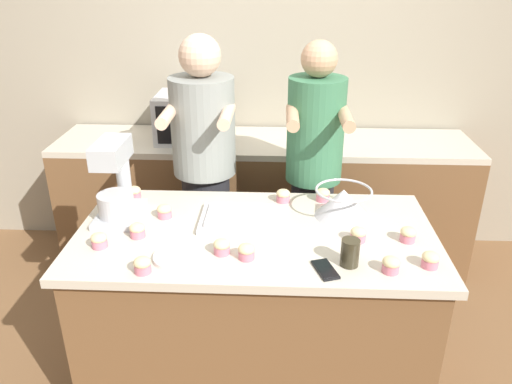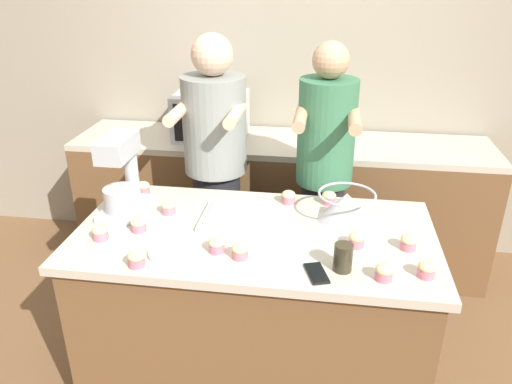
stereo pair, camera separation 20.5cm
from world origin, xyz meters
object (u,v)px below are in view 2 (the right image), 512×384
at_px(stand_mixer, 122,179).
at_px(cupcake_12, 217,245).
at_px(cell_phone, 317,273).
at_px(cupcake_2, 427,269).
at_px(cupcake_11, 384,272).
at_px(mixing_bowl, 346,206).
at_px(person_left, 216,175).
at_px(cupcake_6, 168,207).
at_px(drinking_glass, 343,257).
at_px(cupcake_8, 288,197).
at_px(baking_tray, 238,217).
at_px(cupcake_4, 143,188).
at_px(cupcake_9, 100,232).
at_px(cupcake_1, 136,259).
at_px(cupcake_7, 138,224).
at_px(cupcake_10, 240,251).
at_px(cupcake_0, 409,242).
at_px(cupcake_3, 357,239).
at_px(small_plate, 171,253).
at_px(cupcake_5, 329,198).
at_px(person_right, 323,183).
at_px(microwave_oven, 211,116).

distance_m(stand_mixer, cupcake_12, 0.63).
bearing_deg(cell_phone, cupcake_2, 6.48).
bearing_deg(cupcake_11, mixing_bowl, 106.40).
bearing_deg(person_left, cupcake_6, -103.94).
distance_m(stand_mixer, drinking_glass, 1.13).
height_order(cupcake_8, cupcake_11, same).
relative_size(baking_tray, cupcake_4, 4.84).
bearing_deg(cupcake_8, drinking_glass, -65.24).
xyz_separation_m(person_left, cell_phone, (0.62, -0.94, 0.01)).
bearing_deg(cupcake_9, cupcake_1, -37.86).
xyz_separation_m(stand_mixer, cupcake_2, (1.39, -0.37, -0.14)).
bearing_deg(cupcake_7, cupcake_10, -17.55).
xyz_separation_m(person_left, cupcake_11, (0.88, -0.93, 0.04)).
bearing_deg(cupcake_1, person_left, 83.40).
height_order(person_left, baking_tray, person_left).
xyz_separation_m(cupcake_0, cupcake_8, (-0.55, 0.38, 0.00)).
distance_m(cupcake_0, cupcake_2, 0.21).
relative_size(baking_tray, cupcake_3, 4.84).
distance_m(small_plate, cupcake_5, 0.88).
bearing_deg(cupcake_8, mixing_bowl, -27.57).
distance_m(cupcake_10, cupcake_11, 0.59).
height_order(drinking_glass, small_plate, drinking_glass).
xyz_separation_m(stand_mixer, cupcake_6, (0.22, 0.01, -0.14)).
xyz_separation_m(cell_phone, drinking_glass, (0.10, 0.05, 0.05)).
bearing_deg(cupcake_5, small_plate, -137.76).
height_order(person_right, cell_phone, person_right).
bearing_deg(cupcake_11, cupcake_3, 111.84).
bearing_deg(microwave_oven, baking_tray, -70.79).
distance_m(mixing_bowl, cupcake_6, 0.86).
xyz_separation_m(cupcake_1, cupcake_12, (0.30, 0.16, 0.00)).
bearing_deg(cupcake_2, stand_mixer, 165.03).
height_order(cupcake_0, cupcake_9, same).
height_order(small_plate, cupcake_7, cupcake_7).
height_order(person_left, cupcake_5, person_left).
height_order(stand_mixer, cupcake_10, stand_mixer).
bearing_deg(cupcake_3, cupcake_5, 107.10).
distance_m(cupcake_7, cupcake_9, 0.17).
relative_size(cupcake_1, cupcake_2, 1.00).
relative_size(cupcake_2, cupcake_3, 1.00).
relative_size(cupcake_5, cupcake_9, 1.00).
bearing_deg(cupcake_0, mixing_bowl, 139.21).
distance_m(baking_tray, cell_phone, 0.56).
height_order(baking_tray, cupcake_1, cupcake_1).
bearing_deg(cupcake_1, cupcake_8, 50.29).
distance_m(cupcake_9, cupcake_12, 0.54).
bearing_deg(cupcake_10, cupcake_4, 138.33).
xyz_separation_m(stand_mixer, mixing_bowl, (1.08, 0.06, -0.10)).
bearing_deg(drinking_glass, baking_tray, 143.96).
height_order(cupcake_3, cupcake_9, same).
height_order(cupcake_0, cupcake_8, same).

